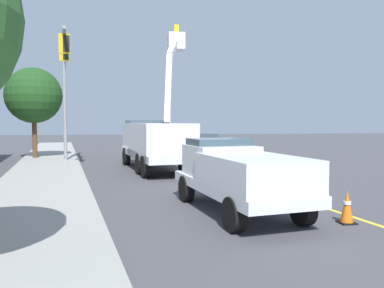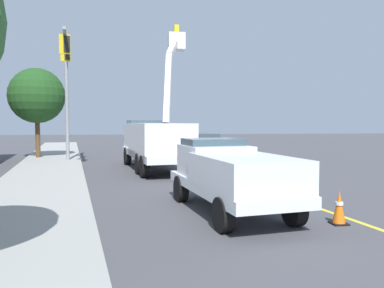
# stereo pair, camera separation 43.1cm
# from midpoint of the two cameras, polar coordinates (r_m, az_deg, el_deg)

# --- Properties ---
(ground) EXTENTS (120.00, 120.00, 0.00)m
(ground) POSITION_cam_midpoint_polar(r_m,az_deg,el_deg) (20.71, 2.18, -3.91)
(ground) COLOR #47474C
(sidewalk_far_side) EXTENTS (59.80, 13.21, 0.12)m
(sidewalk_far_side) POSITION_cam_midpoint_polar(r_m,az_deg,el_deg) (19.42, -21.51, -4.44)
(sidewalk_far_side) COLOR #9E9E99
(sidewalk_far_side) RESTS_ON ground
(lane_centre_stripe) EXTENTS (49.37, 8.21, 0.01)m
(lane_centre_stripe) POSITION_cam_midpoint_polar(r_m,az_deg,el_deg) (20.71, 2.18, -3.90)
(lane_centre_stripe) COLOR yellow
(lane_centre_stripe) RESTS_ON ground
(utility_bucket_truck) EXTENTS (8.50, 3.79, 7.91)m
(utility_bucket_truck) POSITION_cam_midpoint_polar(r_m,az_deg,el_deg) (21.06, -6.02, 0.65)
(utility_bucket_truck) COLOR white
(utility_bucket_truck) RESTS_ON ground
(service_pickup_truck) EXTENTS (5.86, 2.97, 2.06)m
(service_pickup_truck) POSITION_cam_midpoint_polar(r_m,az_deg,el_deg) (11.12, 5.64, -4.35)
(service_pickup_truck) COLOR white
(service_pickup_truck) RESTS_ON ground
(passing_minivan) EXTENTS (5.04, 2.65, 1.69)m
(passing_minivan) POSITION_cam_midpoint_polar(r_m,az_deg,el_deg) (30.75, 0.82, 0.26)
(passing_minivan) COLOR maroon
(passing_minivan) RESTS_ON ground
(traffic_cone_leading) EXTENTS (0.40, 0.40, 0.86)m
(traffic_cone_leading) POSITION_cam_midpoint_polar(r_m,az_deg,el_deg) (10.66, 20.78, -8.68)
(traffic_cone_leading) COLOR black
(traffic_cone_leading) RESTS_ON ground
(traffic_cone_mid_front) EXTENTS (0.40, 0.40, 0.78)m
(traffic_cone_mid_front) POSITION_cam_midpoint_polar(r_m,az_deg,el_deg) (25.90, -3.85, -1.62)
(traffic_cone_mid_front) COLOR black
(traffic_cone_mid_front) RESTS_ON ground
(traffic_signal_mast) EXTENTS (6.52, 1.23, 8.25)m
(traffic_signal_mast) POSITION_cam_midpoint_polar(r_m,az_deg,el_deg) (24.67, -18.75, 9.84)
(traffic_signal_mast) COLOR gray
(traffic_signal_mast) RESTS_ON ground
(street_tree_right) EXTENTS (3.81, 3.81, 6.31)m
(street_tree_right) POSITION_cam_midpoint_polar(r_m,az_deg,el_deg) (28.99, -22.69, 6.59)
(street_tree_right) COLOR brown
(street_tree_right) RESTS_ON ground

